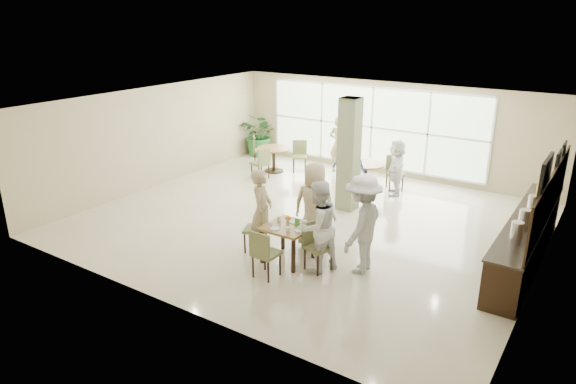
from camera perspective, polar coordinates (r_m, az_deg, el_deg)
The scene contains 23 objects.
ground at distance 12.29m, azimuth 2.31°, elevation -3.13°, with size 10.00×10.00×0.00m, color beige.
room_shell at distance 11.75m, azimuth 2.43°, elevation 4.57°, with size 10.00×10.00×10.00m.
window_bank at distance 15.90m, azimuth 9.27°, elevation 7.13°, with size 7.00×0.04×7.00m.
column at distance 12.66m, azimuth 6.79°, elevation 4.12°, with size 0.45×0.45×2.80m, color #6E7C56.
main_table at distance 10.09m, azimuth -0.01°, elevation -4.30°, with size 0.88×0.88×0.75m.
round_table_left at distance 15.91m, azimuth -1.59°, elevation 4.26°, with size 1.03×1.03×0.75m.
round_table_right at distance 14.44m, azimuth 8.63°, elevation 2.50°, with size 1.06×1.06×0.75m.
chairs_main_table at distance 10.16m, azimuth -0.18°, elevation -5.21°, with size 2.08×1.94×0.95m.
chairs_table_left at distance 15.92m, azimuth -1.64°, elevation 3.96°, with size 2.07×1.85×0.95m.
chairs_table_right at distance 14.41m, azimuth 8.44°, elevation 2.09°, with size 2.14×1.95×0.95m.
tabletop_clutter at distance 10.00m, azimuth -0.01°, elevation -3.51°, with size 0.75×0.69×0.21m.
buffet_counter at distance 11.11m, azimuth 25.07°, elevation -4.48°, with size 0.64×4.70×1.95m.
wall_tv at distance 9.53m, azimuth 26.71°, elevation 1.75°, with size 0.06×1.00×0.58m.
framed_art_a at distance 11.15m, azimuth 27.67°, elevation 2.30°, with size 0.05×0.55×0.70m.
framed_art_b at distance 11.92m, azimuth 28.15°, elevation 3.22°, with size 0.05×0.55×0.70m.
potted_plant at distance 17.69m, azimuth -3.09°, elevation 6.40°, with size 1.34×1.34×1.48m, color #265F2B.
teen_left at distance 10.47m, azimuth -2.94°, elevation -2.09°, with size 0.64×0.42×1.75m, color tan.
teen_far at distance 10.64m, azimuth 2.96°, elevation -1.49°, with size 0.89×0.49×1.83m, color tan.
teen_right at distance 9.64m, azimuth 3.31°, elevation -3.87°, with size 0.88×0.68×1.80m, color white.
teen_standing at distance 9.68m, azimuth 8.28°, elevation -3.55°, with size 1.24×0.71×1.92m, color #B3B3B5.
adult_a at distance 13.55m, azimuth 6.75°, elevation 2.53°, with size 0.94×0.54×1.61m, color #446ACC.
adult_b at distance 14.11m, azimuth 11.96°, elevation 2.72°, with size 1.41×0.61×1.52m, color white.
adult_standing at distance 15.82m, azimuth 5.67°, elevation 5.28°, with size 0.64×0.42×1.75m, color tan.
Camera 1 is at (5.85, -9.74, 4.69)m, focal length 32.00 mm.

